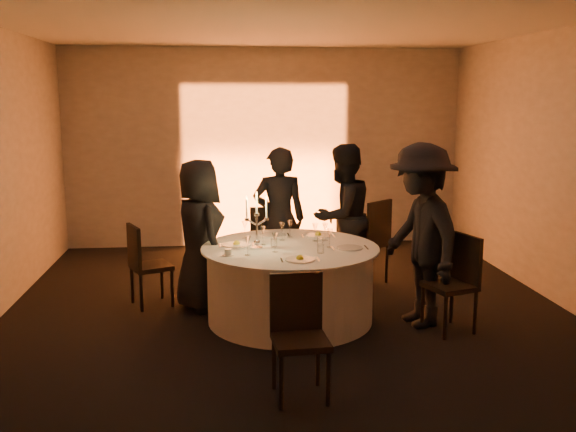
{
  "coord_description": "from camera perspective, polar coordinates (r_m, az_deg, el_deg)",
  "views": [
    {
      "loc": [
        -0.7,
        -6.28,
        2.25
      ],
      "look_at": [
        0.0,
        0.2,
        1.05
      ],
      "focal_mm": 40.0,
      "sensor_mm": 36.0,
      "label": 1
    }
  ],
  "objects": [
    {
      "name": "plate_back_right",
      "position": [
        6.98,
        2.69,
        -1.66
      ],
      "size": [
        0.35,
        0.25,
        0.08
      ],
      "color": "white",
      "rests_on": "banquet_table"
    },
    {
      "name": "chair_front",
      "position": [
        4.96,
        0.95,
        -9.94
      ],
      "size": [
        0.43,
        0.44,
        0.93
      ],
      "rotation": [
        0.0,
        0.0,
        0.07
      ],
      "color": "black",
      "rests_on": "floor"
    },
    {
      "name": "wine_glass_f",
      "position": [
        6.85,
        -3.86,
        -0.89
      ],
      "size": [
        0.07,
        0.07,
        0.19
      ],
      "color": "silver",
      "rests_on": "banquet_table"
    },
    {
      "name": "guest_back_left",
      "position": [
        7.54,
        -0.79,
        -0.27
      ],
      "size": [
        0.62,
        0.41,
        1.7
      ],
      "primitive_type": "imported",
      "rotation": [
        0.0,
        0.0,
        3.13
      ],
      "color": "black",
      "rests_on": "floor"
    },
    {
      "name": "guest_right",
      "position": [
        6.48,
        11.7,
        -1.69
      ],
      "size": [
        0.89,
        1.29,
        1.83
      ],
      "primitive_type": "imported",
      "rotation": [
        0.0,
        0.0,
        -1.38
      ],
      "color": "black",
      "rests_on": "floor"
    },
    {
      "name": "wine_glass_h",
      "position": [
        6.12,
        -3.63,
        -2.25
      ],
      "size": [
        0.07,
        0.07,
        0.19
      ],
      "color": "silver",
      "rests_on": "banquet_table"
    },
    {
      "name": "wine_glass_c",
      "position": [
        6.45,
        3.72,
        -1.61
      ],
      "size": [
        0.07,
        0.07,
        0.19
      ],
      "color": "silver",
      "rests_on": "banquet_table"
    },
    {
      "name": "chair_back_left",
      "position": [
        7.93,
        -1.84,
        -2.04
      ],
      "size": [
        0.45,
        0.45,
        0.95
      ],
      "rotation": [
        0.0,
        0.0,
        3.07
      ],
      "color": "black",
      "rests_on": "floor"
    },
    {
      "name": "wall_front",
      "position": [
        2.96,
        7.7,
        -4.38
      ],
      "size": [
        7.0,
        0.0,
        7.0
      ],
      "primitive_type": "plane",
      "rotation": [
        -1.57,
        0.0,
        0.0
      ],
      "color": "#A49E98",
      "rests_on": "floor"
    },
    {
      "name": "wine_glass_i",
      "position": [
        6.72,
        2.42,
        -1.09
      ],
      "size": [
        0.07,
        0.07,
        0.19
      ],
      "color": "silver",
      "rests_on": "banquet_table"
    },
    {
      "name": "plate_front",
      "position": [
        5.95,
        1.06,
        -3.8
      ],
      "size": [
        0.36,
        0.28,
        0.08
      ],
      "color": "white",
      "rests_on": "banquet_table"
    },
    {
      "name": "wine_glass_a",
      "position": [
        6.75,
        -0.53,
        -1.03
      ],
      "size": [
        0.07,
        0.07,
        0.19
      ],
      "color": "silver",
      "rests_on": "banquet_table"
    },
    {
      "name": "candelabra",
      "position": [
        6.38,
        -2.78,
        -1.14
      ],
      "size": [
        0.24,
        0.12,
        0.58
      ],
      "color": "white",
      "rests_on": "banquet_table"
    },
    {
      "name": "banquet_table",
      "position": [
        6.59,
        0.19,
        -6.02
      ],
      "size": [
        1.8,
        1.8,
        0.77
      ],
      "color": "black",
      "rests_on": "floor"
    },
    {
      "name": "plate_left",
      "position": [
        6.56,
        -4.59,
        -2.49
      ],
      "size": [
        0.36,
        0.29,
        0.08
      ],
      "color": "white",
      "rests_on": "banquet_table"
    },
    {
      "name": "wine_glass_g",
      "position": [
        6.89,
        0.17,
        -0.79
      ],
      "size": [
        0.07,
        0.07,
        0.19
      ],
      "color": "silver",
      "rests_on": "banquet_table"
    },
    {
      "name": "guest_back_right",
      "position": [
        7.62,
        4.86,
        -0.08
      ],
      "size": [
        1.06,
        1.01,
        1.73
      ],
      "primitive_type": "imported",
      "rotation": [
        0.0,
        0.0,
        -2.54
      ],
      "color": "black",
      "rests_on": "floor"
    },
    {
      "name": "wine_glass_b",
      "position": [
        6.24,
        -1.17,
        -1.98
      ],
      "size": [
        0.07,
        0.07,
        0.19
      ],
      "color": "silver",
      "rests_on": "banquet_table"
    },
    {
      "name": "plate_right",
      "position": [
        6.44,
        5.5,
        -2.83
      ],
      "size": [
        0.36,
        0.26,
        0.01
      ],
      "color": "white",
      "rests_on": "banquet_table"
    },
    {
      "name": "plate_back_left",
      "position": [
        7.01,
        -1.35,
        -1.7
      ],
      "size": [
        0.36,
        0.28,
        0.01
      ],
      "color": "white",
      "rests_on": "banquet_table"
    },
    {
      "name": "tumbler_c",
      "position": [
        6.23,
        2.92,
        -2.91
      ],
      "size": [
        0.07,
        0.07,
        0.09
      ],
      "primitive_type": "cylinder",
      "color": "silver",
      "rests_on": "banquet_table"
    },
    {
      "name": "coffee_cup",
      "position": [
        6.15,
        -5.34,
        -3.24
      ],
      "size": [
        0.11,
        0.11,
        0.07
      ],
      "color": "white",
      "rests_on": "banquet_table"
    },
    {
      "name": "chair_back_right",
      "position": [
        7.83,
        7.37,
        -1.86
      ],
      "size": [
        0.65,
        0.65,
        1.05
      ],
      "rotation": [
        0.0,
        0.0,
        -2.43
      ],
      "color": "black",
      "rests_on": "floor"
    },
    {
      "name": "tumbler_b",
      "position": [
        6.49,
        -1.26,
        -2.35
      ],
      "size": [
        0.07,
        0.07,
        0.09
      ],
      "primitive_type": "cylinder",
      "color": "silver",
      "rests_on": "banquet_table"
    },
    {
      "name": "tumbler_a",
      "position": [
        6.52,
        2.88,
        -2.29
      ],
      "size": [
        0.07,
        0.07,
        0.09
      ],
      "primitive_type": "cylinder",
      "color": "silver",
      "rests_on": "banquet_table"
    },
    {
      "name": "ceiling",
      "position": [
        6.36,
        0.2,
        17.21
      ],
      "size": [
        7.0,
        7.0,
        0.0
      ],
      "primitive_type": "plane",
      "rotation": [
        3.14,
        0.0,
        0.0
      ],
      "color": "silver",
      "rests_on": "wall_back"
    },
    {
      "name": "guest_left",
      "position": [
        6.89,
        -7.9,
        -1.71
      ],
      "size": [
        0.81,
        0.94,
        1.62
      ],
      "primitive_type": "imported",
      "rotation": [
        0.0,
        0.0,
        2.03
      ],
      "color": "black",
      "rests_on": "floor"
    },
    {
      "name": "wine_glass_d",
      "position": [
        6.75,
        3.32,
        -1.06
      ],
      "size": [
        0.07,
        0.07,
        0.19
      ],
      "color": "silver",
      "rests_on": "banquet_table"
    },
    {
      "name": "chair_left",
      "position": [
        7.15,
        -12.66,
        -3.91
      ],
      "size": [
        0.52,
        0.52,
        0.91
      ],
      "rotation": [
        0.0,
        0.0,
        1.98
      ],
      "color": "black",
      "rests_on": "floor"
    },
    {
      "name": "chair_right",
      "position": [
        6.47,
        14.75,
        -5.31
      ],
      "size": [
        0.52,
        0.52,
        0.95
      ],
      "rotation": [
        0.0,
        0.0,
        -1.25
      ],
      "color": "black",
      "rests_on": "floor"
    },
    {
      "name": "uplighter_fixture",
      "position": [
        9.75,
        -1.89,
        -2.59
      ],
      "size": [
        0.25,
        0.12,
        0.1
      ],
      "primitive_type": "cube",
      "color": "black",
      "rests_on": "floor"
    },
    {
      "name": "floor",
      "position": [
        6.71,
        0.19,
        -9.17
      ],
      "size": [
        7.0,
        7.0,
        0.0
      ],
      "primitive_type": "plane",
      "color": "black",
      "rests_on": "ground"
    },
    {
      "name": "wine_glass_e",
      "position": [
        6.56,
        -2.25,
        -1.38
      ],
      "size": [
        0.07,
        0.07,
        0.19
      ],
      "color": "silver",
      "rests_on": "banquet_table"
    },
    {
      "name": "wall_back",
      "position": [
        9.83,
        -2.07,
        6.07
      ],
      "size": [
        7.0,
        0.0,
        7.0
      ],
      "primitive_type": "plane",
      "rotation": [
        1.57,
        0.0,
        0.0
      ],
      "color": "#A49E98",
      "rests_on": "floor"
    }
  ]
}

